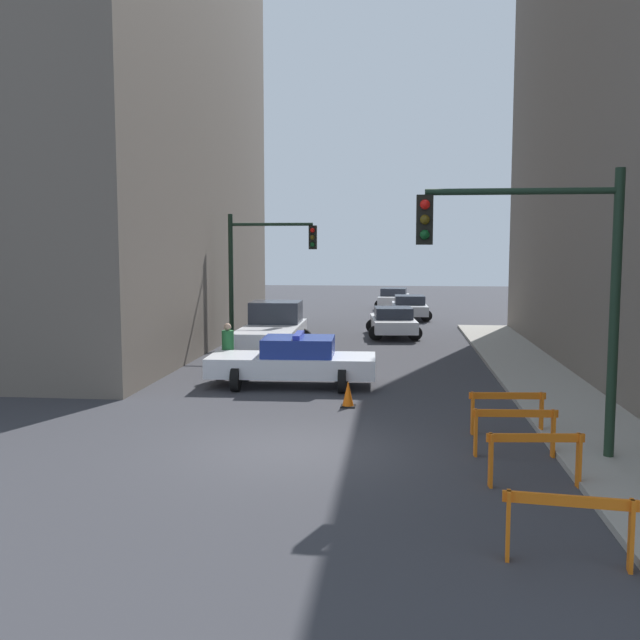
# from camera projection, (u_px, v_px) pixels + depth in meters

# --- Properties ---
(ground_plane) EXTENTS (120.00, 120.00, 0.00)m
(ground_plane) POSITION_uv_depth(u_px,v_px,m) (292.00, 449.00, 13.90)
(ground_plane) COLOR #38383D
(sidewalk_right) EXTENTS (2.40, 44.00, 0.12)m
(sidewalk_right) POSITION_uv_depth(u_px,v_px,m) (622.00, 456.00, 13.22)
(sidewalk_right) COLOR #9E998E
(sidewalk_right) RESTS_ON ground_plane
(building_corner_left) EXTENTS (14.00, 20.00, 23.82)m
(building_corner_left) POSITION_uv_depth(u_px,v_px,m) (40.00, 42.00, 27.83)
(building_corner_left) COLOR #6B6056
(building_corner_left) RESTS_ON ground_plane
(traffic_light_near) EXTENTS (3.64, 0.35, 5.20)m
(traffic_light_near) POSITION_uv_depth(u_px,v_px,m) (549.00, 269.00, 12.80)
(traffic_light_near) COLOR black
(traffic_light_near) RESTS_ON sidewalk_right
(traffic_light_far) EXTENTS (3.44, 0.35, 5.20)m
(traffic_light_far) POSITION_uv_depth(u_px,v_px,m) (259.00, 261.00, 27.40)
(traffic_light_far) COLOR black
(traffic_light_far) RESTS_ON ground_plane
(police_car) EXTENTS (4.76, 2.47, 1.52)m
(police_car) POSITION_uv_depth(u_px,v_px,m) (294.00, 361.00, 20.14)
(police_car) COLOR white
(police_car) RESTS_ON ground_plane
(white_truck) EXTENTS (2.72, 5.45, 1.90)m
(white_truck) POSITION_uv_depth(u_px,v_px,m) (273.00, 330.00, 26.04)
(white_truck) COLOR silver
(white_truck) RESTS_ON ground_plane
(parked_car_near) EXTENTS (2.52, 4.44, 1.31)m
(parked_car_near) POSITION_uv_depth(u_px,v_px,m) (393.00, 321.00, 31.39)
(parked_car_near) COLOR silver
(parked_car_near) RESTS_ON ground_plane
(parked_car_mid) EXTENTS (2.38, 4.36, 1.31)m
(parked_car_mid) POSITION_uv_depth(u_px,v_px,m) (409.00, 307.00, 39.09)
(parked_car_mid) COLOR silver
(parked_car_mid) RESTS_ON ground_plane
(parked_car_far) EXTENTS (2.43, 4.39, 1.31)m
(parked_car_far) POSITION_uv_depth(u_px,v_px,m) (394.00, 298.00, 46.09)
(parked_car_far) COLOR silver
(parked_car_far) RESTS_ON ground_plane
(pedestrian_crossing) EXTENTS (0.44, 0.44, 1.66)m
(pedestrian_crossing) POSITION_uv_depth(u_px,v_px,m) (228.00, 350.00, 21.39)
(pedestrian_crossing) COLOR black
(pedestrian_crossing) RESTS_ON ground_plane
(barrier_front) EXTENTS (1.59, 0.34, 0.90)m
(barrier_front) POSITION_uv_depth(u_px,v_px,m) (569.00, 518.00, 8.74)
(barrier_front) COLOR orange
(barrier_front) RESTS_ON ground_plane
(barrier_mid) EXTENTS (1.60, 0.31, 0.90)m
(barrier_mid) POSITION_uv_depth(u_px,v_px,m) (535.00, 451.00, 11.63)
(barrier_mid) COLOR orange
(barrier_mid) RESTS_ON ground_plane
(barrier_back) EXTENTS (1.60, 0.25, 0.90)m
(barrier_back) POSITION_uv_depth(u_px,v_px,m) (515.00, 424.00, 13.34)
(barrier_back) COLOR orange
(barrier_back) RESTS_ON ground_plane
(barrier_corner) EXTENTS (1.60, 0.29, 0.90)m
(barrier_corner) POSITION_uv_depth(u_px,v_px,m) (507.00, 406.00, 14.92)
(barrier_corner) COLOR orange
(barrier_corner) RESTS_ON ground_plane
(traffic_cone) EXTENTS (0.36, 0.36, 0.66)m
(traffic_cone) POSITION_uv_depth(u_px,v_px,m) (348.00, 394.00, 17.55)
(traffic_cone) COLOR black
(traffic_cone) RESTS_ON ground_plane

